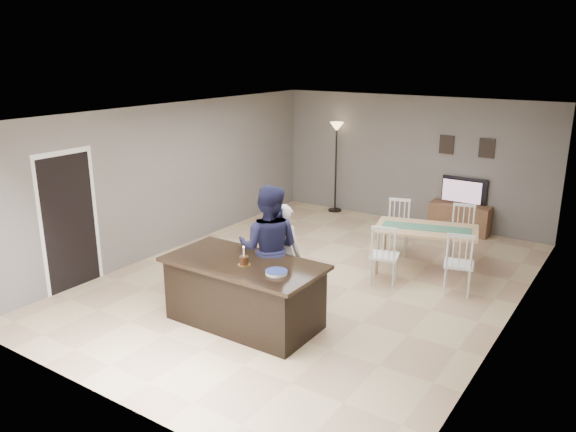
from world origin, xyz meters
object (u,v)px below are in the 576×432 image
Objects in this scene: plate_stack at (276,272)px; woman at (284,254)px; man at (269,249)px; floor_lamp at (336,143)px; birthday_cake at (244,260)px; kitchen_island at (244,292)px; dining_table at (426,235)px; tv_console at (459,219)px; television at (463,191)px.

woman is at bearing 119.19° from plate_stack.
woman is 1.16m from plate_stack.
man is 0.90× the size of floor_lamp.
plate_stack is (0.56, -1.00, 0.17)m from woman.
woman is at bearing -117.02° from man.
woman is 5.82× the size of birthday_cake.
kitchen_island is 0.52m from birthday_cake.
floor_lamp reaches higher than plate_stack.
tv_console is at bearing 78.59° from dining_table.
television is at bearing 90.00° from tv_console.
television is at bearing 0.99° from floor_lamp.
dining_table is 1.07× the size of floor_lamp.
man is 6.51× the size of plate_stack.
man is 2.95m from dining_table.
man is at bearing -71.10° from floor_lamp.
kitchen_island is 7.59× the size of plate_stack.
plate_stack is (0.61, -0.11, 0.47)m from kitchen_island.
man is at bearing 131.72° from plate_stack.
floor_lamp reaches higher than dining_table.
man is at bearing 76.95° from television.
television is 0.42× the size of dining_table.
tv_console is 0.57m from television.
plate_stack is at bearing 84.15° from television.
plate_stack reaches higher than kitchen_island.
plate_stack is at bearing -95.92° from tv_console.
television is at bearing 77.99° from kitchen_island.
woman is (-1.15, -4.75, -0.11)m from television.
birthday_cake is at bearing 177.11° from plate_stack.
birthday_cake is 0.54m from plate_stack.
man is 5.37m from floor_lamp.
man is 0.64m from birthday_cake.
birthday_cake is (-1.12, -5.65, 0.66)m from tv_console.
woman is 5.09m from floor_lamp.
man is at bearing -132.50° from dining_table.
birthday_cake is at bearing -101.25° from tv_console.
television is 0.61× the size of woman.
birthday_cake is 0.91× the size of plate_stack.
kitchen_island is 0.94m from woman.
tv_console is at bearing -0.39° from floor_lamp.
plate_stack is (0.54, -0.03, -0.04)m from birthday_cake.
kitchen_island is at bearing 66.23° from man.
plate_stack is at bearing -2.89° from birthday_cake.
man is 0.89m from plate_stack.
tv_console is at bearing 84.08° from plate_stack.
floor_lamp is (-1.70, 5.59, 1.14)m from kitchen_island.
man is 0.84× the size of dining_table.
birthday_cake is 0.12× the size of dining_table.
kitchen_island is 5.95m from floor_lamp.
television reaches higher than kitchen_island.
television is at bearing -102.67° from woman.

